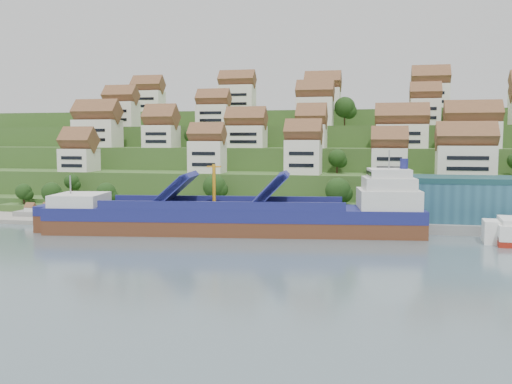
# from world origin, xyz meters

# --- Properties ---
(ground) EXTENTS (300.00, 300.00, 0.00)m
(ground) POSITION_xyz_m (0.00, 0.00, 0.00)
(ground) COLOR slate
(ground) RESTS_ON ground
(quay) EXTENTS (180.00, 14.00, 2.20)m
(quay) POSITION_xyz_m (20.00, 15.00, 1.10)
(quay) COLOR gray
(quay) RESTS_ON ground
(pebble_beach) EXTENTS (45.00, 20.00, 1.00)m
(pebble_beach) POSITION_xyz_m (-58.00, 12.00, 0.50)
(pebble_beach) COLOR gray
(pebble_beach) RESTS_ON ground
(hillside) EXTENTS (260.00, 128.00, 31.00)m
(hillside) POSITION_xyz_m (0.00, 103.55, 10.66)
(hillside) COLOR #2D4C1E
(hillside) RESTS_ON ground
(hillside_village) EXTENTS (151.26, 63.59, 29.66)m
(hillside_village) POSITION_xyz_m (-1.33, 62.76, 25.33)
(hillside_village) COLOR white
(hillside_village) RESTS_ON ground
(hillside_trees) EXTENTS (143.26, 62.03, 31.11)m
(hillside_trees) POSITION_xyz_m (-10.99, 43.97, 16.42)
(hillside_trees) COLOR #1F4015
(hillside_trees) RESTS_ON ground
(flagpole) EXTENTS (1.28, 0.16, 8.00)m
(flagpole) POSITION_xyz_m (18.11, 10.00, 6.88)
(flagpole) COLOR gray
(flagpole) RESTS_ON quay
(beach_huts) EXTENTS (14.40, 3.70, 2.20)m
(beach_huts) POSITION_xyz_m (-60.00, 10.75, 2.10)
(beach_huts) COLOR white
(beach_huts) RESTS_ON pebble_beach
(cargo_ship) EXTENTS (82.97, 24.04, 18.24)m
(cargo_ship) POSITION_xyz_m (-7.23, 1.15, 3.44)
(cargo_ship) COLOR #5C311C
(cargo_ship) RESTS_ON ground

